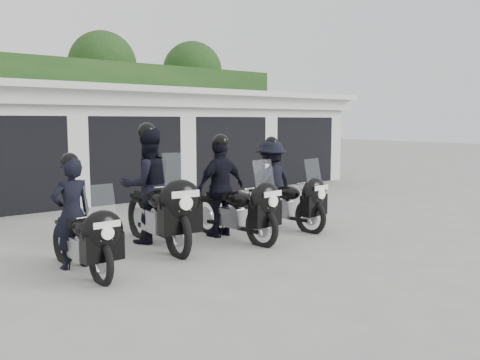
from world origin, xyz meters
TOP-DOWN VIEW (x-y plane):
  - ground at (0.00, 0.00)m, footprint 80.00×80.00m
  - garage_block at (-0.00, 8.06)m, footprint 16.40×6.80m
  - background_vegetation at (0.37, 12.92)m, footprint 20.00×3.90m
  - police_bike_a at (-3.56, 0.39)m, footprint 0.58×1.95m
  - police_bike_b at (-1.99, 1.14)m, footprint 1.03×2.43m
  - police_bike_c at (-0.70, 0.75)m, footprint 1.08×2.19m
  - police_bike_d at (0.67, 0.91)m, footprint 1.15×2.11m

SIDE VIEW (x-z plane):
  - ground at x=0.00m, z-range 0.00..0.00m
  - police_bike_a at x=-3.56m, z-range -0.18..1.52m
  - police_bike_d at x=0.67m, z-range -0.14..1.70m
  - police_bike_c at x=-0.70m, z-range -0.15..1.76m
  - police_bike_b at x=-1.99m, z-range -0.17..1.95m
  - garage_block at x=0.00m, z-range -0.06..2.90m
  - background_vegetation at x=0.37m, z-range -0.13..5.67m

